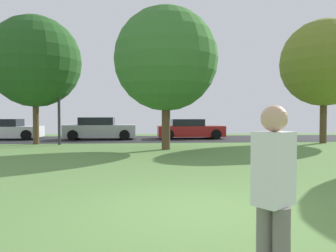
{
  "coord_description": "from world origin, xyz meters",
  "views": [
    {
      "loc": [
        -0.85,
        -5.16,
        1.54
      ],
      "look_at": [
        0.0,
        5.15,
        1.2
      ],
      "focal_mm": 34.66,
      "sensor_mm": 36.0,
      "label": 1
    }
  ],
  "objects_px": {
    "parked_car_white": "(7,130)",
    "parked_car_red": "(190,129)",
    "maple_tree_far": "(166,59)",
    "oak_tree_center": "(324,63)",
    "person_thrower": "(273,194)",
    "oak_tree_right": "(35,62)",
    "parked_car_silver": "(100,129)",
    "street_lamp_post": "(59,102)"
  },
  "relations": [
    {
      "from": "oak_tree_right",
      "to": "person_thrower",
      "type": "height_order",
      "value": "oak_tree_right"
    },
    {
      "from": "oak_tree_right",
      "to": "street_lamp_post",
      "type": "bearing_deg",
      "value": -18.25
    },
    {
      "from": "maple_tree_far",
      "to": "person_thrower",
      "type": "xyz_separation_m",
      "value": [
        -0.02,
        -11.99,
        -3.16
      ]
    },
    {
      "from": "person_thrower",
      "to": "oak_tree_center",
      "type": "bearing_deg",
      "value": 25.02
    },
    {
      "from": "parked_car_silver",
      "to": "oak_tree_right",
      "type": "bearing_deg",
      "value": -130.59
    },
    {
      "from": "parked_car_white",
      "to": "parked_car_red",
      "type": "bearing_deg",
      "value": -0.45
    },
    {
      "from": "parked_car_white",
      "to": "oak_tree_center",
      "type": "bearing_deg",
      "value": -12.62
    },
    {
      "from": "maple_tree_far",
      "to": "oak_tree_center",
      "type": "xyz_separation_m",
      "value": [
        9.02,
        2.75,
        0.39
      ]
    },
    {
      "from": "person_thrower",
      "to": "maple_tree_far",
      "type": "bearing_deg",
      "value": 56.44
    },
    {
      "from": "oak_tree_center",
      "to": "oak_tree_right",
      "type": "relative_size",
      "value": 1.01
    },
    {
      "from": "maple_tree_far",
      "to": "parked_car_red",
      "type": "bearing_deg",
      "value": 72.79
    },
    {
      "from": "maple_tree_far",
      "to": "oak_tree_right",
      "type": "xyz_separation_m",
      "value": [
        -6.72,
        3.24,
        0.34
      ]
    },
    {
      "from": "oak_tree_right",
      "to": "parked_car_white",
      "type": "height_order",
      "value": "oak_tree_right"
    },
    {
      "from": "person_thrower",
      "to": "street_lamp_post",
      "type": "distance_m",
      "value": 15.8
    },
    {
      "from": "maple_tree_far",
      "to": "parked_car_red",
      "type": "distance_m",
      "value": 7.95
    },
    {
      "from": "oak_tree_center",
      "to": "parked_car_white",
      "type": "height_order",
      "value": "oak_tree_center"
    },
    {
      "from": "parked_car_white",
      "to": "street_lamp_post",
      "type": "bearing_deg",
      "value": -43.96
    },
    {
      "from": "maple_tree_far",
      "to": "person_thrower",
      "type": "relative_size",
      "value": 3.94
    },
    {
      "from": "parked_car_white",
      "to": "parked_car_red",
      "type": "height_order",
      "value": "parked_car_white"
    },
    {
      "from": "oak_tree_right",
      "to": "parked_car_silver",
      "type": "height_order",
      "value": "oak_tree_right"
    },
    {
      "from": "street_lamp_post",
      "to": "oak_tree_right",
      "type": "bearing_deg",
      "value": 161.75
    },
    {
      "from": "oak_tree_center",
      "to": "parked_car_silver",
      "type": "distance_m",
      "value": 13.91
    },
    {
      "from": "oak_tree_right",
      "to": "person_thrower",
      "type": "bearing_deg",
      "value": -66.29
    },
    {
      "from": "person_thrower",
      "to": "parked_car_silver",
      "type": "height_order",
      "value": "person_thrower"
    },
    {
      "from": "parked_car_red",
      "to": "maple_tree_far",
      "type": "bearing_deg",
      "value": -107.21
    },
    {
      "from": "parked_car_red",
      "to": "oak_tree_right",
      "type": "bearing_deg",
      "value": -157.83
    },
    {
      "from": "oak_tree_right",
      "to": "parked_car_white",
      "type": "distance_m",
      "value": 6.06
    },
    {
      "from": "maple_tree_far",
      "to": "person_thrower",
      "type": "bearing_deg",
      "value": -90.12
    },
    {
      "from": "oak_tree_center",
      "to": "parked_car_red",
      "type": "xyz_separation_m",
      "value": [
        -6.9,
        4.09,
        -3.84
      ]
    },
    {
      "from": "oak_tree_right",
      "to": "street_lamp_post",
      "type": "xyz_separation_m",
      "value": [
        1.32,
        -0.43,
        -2.14
      ]
    },
    {
      "from": "oak_tree_center",
      "to": "parked_car_silver",
      "type": "relative_size",
      "value": 1.51
    },
    {
      "from": "parked_car_silver",
      "to": "street_lamp_post",
      "type": "relative_size",
      "value": 1.0
    },
    {
      "from": "oak_tree_right",
      "to": "oak_tree_center",
      "type": "bearing_deg",
      "value": -1.79
    },
    {
      "from": "parked_car_red",
      "to": "street_lamp_post",
      "type": "distance_m",
      "value": 8.69
    },
    {
      "from": "parked_car_white",
      "to": "parked_car_silver",
      "type": "xyz_separation_m",
      "value": [
        5.9,
        -0.26,
        0.05
      ]
    },
    {
      "from": "person_thrower",
      "to": "street_lamp_post",
      "type": "xyz_separation_m",
      "value": [
        -5.37,
        14.8,
        1.36
      ]
    },
    {
      "from": "parked_car_red",
      "to": "street_lamp_post",
      "type": "bearing_deg",
      "value": -151.78
    },
    {
      "from": "parked_car_white",
      "to": "street_lamp_post",
      "type": "xyz_separation_m",
      "value": [
        4.28,
        -4.13,
        1.64
      ]
    },
    {
      "from": "parked_car_white",
      "to": "parked_car_red",
      "type": "xyz_separation_m",
      "value": [
        11.79,
        -0.09,
        -0.0
      ]
    },
    {
      "from": "person_thrower",
      "to": "parked_car_white",
      "type": "height_order",
      "value": "person_thrower"
    },
    {
      "from": "oak_tree_right",
      "to": "person_thrower",
      "type": "distance_m",
      "value": 17.0
    },
    {
      "from": "parked_car_white",
      "to": "parked_car_silver",
      "type": "height_order",
      "value": "parked_car_silver"
    }
  ]
}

